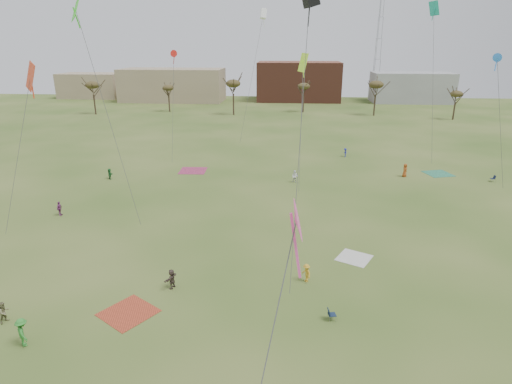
# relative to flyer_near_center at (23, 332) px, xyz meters

# --- Properties ---
(ground) EXTENTS (260.00, 260.00, 0.00)m
(ground) POSITION_rel_flyer_near_center_xyz_m (13.09, 1.93, -0.93)
(ground) COLOR #315019
(ground) RESTS_ON ground
(flyer_near_center) EXTENTS (1.34, 1.34, 1.86)m
(flyer_near_center) POSITION_rel_flyer_near_center_xyz_m (0.00, 0.00, 0.00)
(flyer_near_center) COLOR #2E832B
(flyer_near_center) RESTS_ON ground
(spectator_fore_b) EXTENTS (0.80, 0.89, 1.50)m
(spectator_fore_b) POSITION_rel_flyer_near_center_xyz_m (-2.63, 2.13, -0.18)
(spectator_fore_b) COLOR olive
(spectator_fore_b) RESTS_ON ground
(spectator_fore_c) EXTENTS (0.92, 1.50, 1.54)m
(spectator_fore_c) POSITION_rel_flyer_near_center_xyz_m (7.28, 7.14, -0.16)
(spectator_fore_c) COLOR #4D3D37
(spectator_fore_c) RESTS_ON ground
(flyer_mid_b) EXTENTS (0.98, 1.11, 1.49)m
(flyer_mid_b) POSITION_rel_flyer_near_center_xyz_m (17.41, 8.88, -0.18)
(flyer_mid_b) COLOR gold
(flyer_mid_b) RESTS_ON ground
(spectator_mid_d) EXTENTS (0.41, 0.92, 1.55)m
(spectator_mid_d) POSITION_rel_flyer_near_center_xyz_m (-8.59, 20.37, -0.16)
(spectator_mid_d) COLOR #87387A
(spectator_mid_d) RESTS_ON ground
(spectator_mid_e) EXTENTS (0.99, 0.89, 1.67)m
(spectator_mid_e) POSITION_rel_flyer_near_center_xyz_m (16.63, 33.93, -0.09)
(spectator_mid_e) COLOR white
(spectator_mid_e) RESTS_ON ground
(flyer_far_a) EXTENTS (1.27, 1.30, 1.49)m
(flyer_far_a) POSITION_rel_flyer_near_center_xyz_m (-8.48, 33.49, -0.19)
(flyer_far_a) COLOR #22682F
(flyer_far_a) RESTS_ON ground
(flyer_far_b) EXTENTS (0.95, 1.08, 1.85)m
(flyer_far_b) POSITION_rel_flyer_near_center_xyz_m (31.83, 37.88, -0.01)
(flyer_far_b) COLOR #98461A
(flyer_far_b) RESTS_ON ground
(flyer_far_c) EXTENTS (0.66, 0.98, 1.42)m
(flyer_far_c) POSITION_rel_flyer_near_center_xyz_m (24.86, 48.40, -0.22)
(flyer_far_c) COLOR navy
(flyer_far_c) RESTS_ON ground
(blanket_red) EXTENTS (4.47, 4.47, 0.03)m
(blanket_red) POSITION_rel_flyer_near_center_xyz_m (5.12, 3.74, -0.93)
(blanket_red) COLOR #AC3C22
(blanket_red) RESTS_ON ground
(blanket_cream) EXTENTS (3.53, 3.53, 0.03)m
(blanket_cream) POSITION_rel_flyer_near_center_xyz_m (21.66, 13.09, -0.93)
(blanket_cream) COLOR silver
(blanket_cream) RESTS_ON ground
(blanket_plum) EXTENTS (3.93, 3.93, 0.03)m
(blanket_plum) POSITION_rel_flyer_near_center_xyz_m (1.89, 38.37, -0.93)
(blanket_plum) COLOR #9D3056
(blanket_plum) RESTS_ON ground
(blanket_olive) EXTENTS (4.23, 4.23, 0.03)m
(blanket_olive) POSITION_rel_flyer_near_center_xyz_m (36.98, 39.69, -0.93)
(blanket_olive) COLOR #2E7F5B
(blanket_olive) RESTS_ON ground
(camp_chair_center) EXTENTS (0.63, 0.60, 0.87)m
(camp_chair_center) POSITION_rel_flyer_near_center_xyz_m (18.97, 4.08, -0.67)
(camp_chair_center) COLOR #15233B
(camp_chair_center) RESTS_ON ground
(camp_chair_right) EXTENTS (0.59, 0.55, 0.87)m
(camp_chair_right) POSITION_rel_flyer_near_center_xyz_m (43.02, 36.48, -0.67)
(camp_chair_right) COLOR #151D3A
(camp_chair_right) RESTS_ON ground
(kites_aloft) EXTENTS (51.94, 69.17, 24.71)m
(kites_aloft) POSITION_rel_flyer_near_center_xyz_m (14.76, 28.73, 18.33)
(kites_aloft) COLOR #B2F228
(kites_aloft) RESTS_ON ground
(tree_line) EXTENTS (117.44, 49.32, 8.91)m
(tree_line) POSITION_rel_flyer_near_center_xyz_m (10.25, 81.06, 6.16)
(tree_line) COLOR #3A2B1E
(tree_line) RESTS_ON ground
(building_tan) EXTENTS (32.00, 14.00, 10.00)m
(building_tan) POSITION_rel_flyer_near_center_xyz_m (-21.91, 116.93, 4.07)
(building_tan) COLOR #937F60
(building_tan) RESTS_ON ground
(building_brick) EXTENTS (26.00, 16.00, 12.00)m
(building_brick) POSITION_rel_flyer_near_center_xyz_m (18.09, 121.93, 5.07)
(building_brick) COLOR brown
(building_brick) RESTS_ON ground
(building_grey) EXTENTS (24.00, 12.00, 9.00)m
(building_grey) POSITION_rel_flyer_near_center_xyz_m (53.09, 119.93, 3.57)
(building_grey) COLOR gray
(building_grey) RESTS_ON ground
(building_tan_west) EXTENTS (20.00, 12.00, 8.00)m
(building_tan_west) POSITION_rel_flyer_near_center_xyz_m (-51.91, 123.93, 3.07)
(building_tan_west) COLOR #937F60
(building_tan_west) RESTS_ON ground
(radio_tower) EXTENTS (1.51, 1.72, 41.00)m
(radio_tower) POSITION_rel_flyer_near_center_xyz_m (43.09, 126.93, 18.28)
(radio_tower) COLOR #9EA3A8
(radio_tower) RESTS_ON ground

